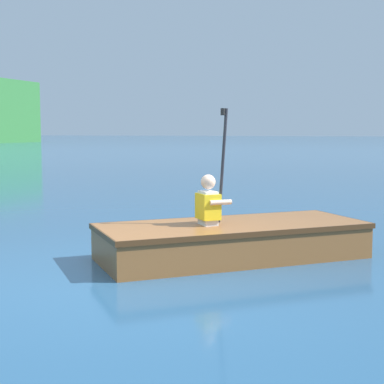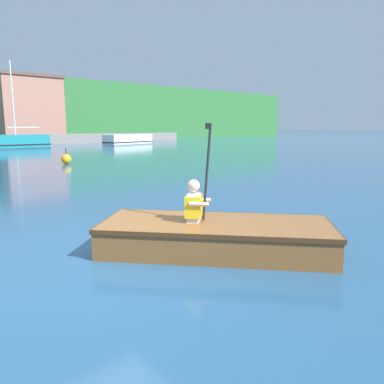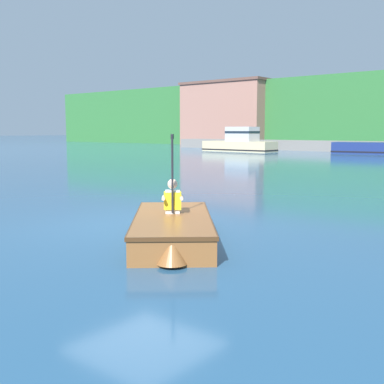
{
  "view_description": "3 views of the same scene",
  "coord_description": "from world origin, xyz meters",
  "px_view_note": "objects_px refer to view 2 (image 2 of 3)",
  "views": [
    {
      "loc": [
        -5.15,
        -2.59,
        1.5
      ],
      "look_at": [
        1.4,
        -0.23,
        0.77
      ],
      "focal_mm": 55.0,
      "sensor_mm": 36.0,
      "label": 1
    },
    {
      "loc": [
        -2.09,
        -4.27,
        1.71
      ],
      "look_at": [
        1.4,
        -0.23,
        0.77
      ],
      "focal_mm": 35.0,
      "sensor_mm": 36.0,
      "label": 2
    },
    {
      "loc": [
        6.56,
        -6.49,
        1.81
      ],
      "look_at": [
        1.4,
        -0.23,
        0.77
      ],
      "focal_mm": 45.0,
      "sensor_mm": 36.0,
      "label": 3
    }
  ],
  "objects_px": {
    "rowboat_foreground": "(219,235)",
    "moored_boat_dock_center_near": "(128,139)",
    "channel_buoy": "(66,159)",
    "person_paddler": "(194,202)",
    "moored_boat_dock_east_inner": "(19,141)"
  },
  "relations": [
    {
      "from": "rowboat_foreground",
      "to": "channel_buoy",
      "type": "height_order",
      "value": "channel_buoy"
    },
    {
      "from": "moored_boat_dock_center_near",
      "to": "person_paddler",
      "type": "relative_size",
      "value": 4.18
    },
    {
      "from": "moored_boat_dock_east_inner",
      "to": "channel_buoy",
      "type": "height_order",
      "value": "moored_boat_dock_east_inner"
    },
    {
      "from": "rowboat_foreground",
      "to": "channel_buoy",
      "type": "relative_size",
      "value": 4.38
    },
    {
      "from": "moored_boat_dock_east_inner",
      "to": "channel_buoy",
      "type": "xyz_separation_m",
      "value": [
        -2.87,
        -16.85,
        -0.27
      ]
    },
    {
      "from": "person_paddler",
      "to": "moored_boat_dock_east_inner",
      "type": "bearing_deg",
      "value": 77.87
    },
    {
      "from": "moored_boat_dock_east_inner",
      "to": "rowboat_foreground",
      "type": "xyz_separation_m",
      "value": [
        -6.18,
        -30.1,
        -0.26
      ]
    },
    {
      "from": "rowboat_foreground",
      "to": "moored_boat_dock_center_near",
      "type": "bearing_deg",
      "value": 60.85
    },
    {
      "from": "channel_buoy",
      "to": "person_paddler",
      "type": "bearing_deg",
      "value": -105.25
    },
    {
      "from": "moored_boat_dock_center_near",
      "to": "moored_boat_dock_east_inner",
      "type": "height_order",
      "value": "moored_boat_dock_east_inner"
    },
    {
      "from": "moored_boat_dock_east_inner",
      "to": "person_paddler",
      "type": "bearing_deg",
      "value": -102.13
    },
    {
      "from": "moored_boat_dock_center_near",
      "to": "person_paddler",
      "type": "bearing_deg",
      "value": -119.71
    },
    {
      "from": "moored_boat_dock_center_near",
      "to": "moored_boat_dock_east_inner",
      "type": "xyz_separation_m",
      "value": [
        -10.19,
        0.75,
        0.08
      ]
    },
    {
      "from": "person_paddler",
      "to": "channel_buoy",
      "type": "height_order",
      "value": "person_paddler"
    },
    {
      "from": "person_paddler",
      "to": "channel_buoy",
      "type": "bearing_deg",
      "value": 74.75
    }
  ]
}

